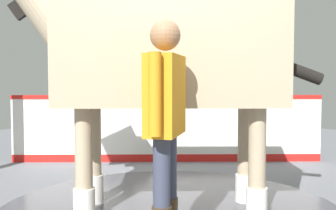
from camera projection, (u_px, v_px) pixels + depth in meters
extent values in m
cylinder|color=#4C4C54|center=(170.00, 209.00, 3.95)|extent=(3.45, 3.45, 0.00)
cube|color=white|center=(167.00, 130.00, 6.34)|extent=(3.57, 3.48, 1.01)
cube|color=red|center=(167.00, 97.00, 6.31)|extent=(3.58, 3.49, 0.06)
cube|color=red|center=(167.00, 158.00, 6.37)|extent=(3.57, 3.48, 0.12)
cube|color=tan|center=(170.00, 57.00, 3.87)|extent=(2.17, 2.15, 0.95)
cylinder|color=tan|center=(84.00, 164.00, 3.65)|extent=(0.16, 0.16, 1.04)
cylinder|color=silver|center=(84.00, 204.00, 3.67)|extent=(0.20, 0.20, 0.29)
cylinder|color=tan|center=(94.00, 153.00, 4.17)|extent=(0.16, 0.16, 1.04)
cylinder|color=silver|center=(94.00, 189.00, 4.19)|extent=(0.20, 0.20, 0.29)
cylinder|color=tan|center=(257.00, 163.00, 3.68)|extent=(0.16, 0.16, 1.04)
cylinder|color=silver|center=(257.00, 203.00, 3.70)|extent=(0.20, 0.20, 0.29)
cylinder|color=tan|center=(245.00, 153.00, 4.20)|extent=(0.16, 0.16, 1.04)
cylinder|color=silver|center=(245.00, 188.00, 4.22)|extent=(0.20, 0.20, 0.29)
cylinder|color=tan|center=(46.00, 5.00, 3.82)|extent=(0.90, 0.89, 0.95)
cylinder|color=black|center=(288.00, 67.00, 3.89)|extent=(0.58, 0.57, 0.35)
cylinder|color=#383D51|center=(169.00, 165.00, 3.17)|extent=(0.13, 0.13, 0.52)
cylinder|color=#383D51|center=(162.00, 172.00, 2.95)|extent=(0.13, 0.13, 0.52)
cube|color=orange|center=(165.00, 95.00, 3.02)|extent=(0.54, 0.45, 0.61)
cylinder|color=orange|center=(174.00, 92.00, 3.32)|extent=(0.09, 0.09, 0.58)
cylinder|color=orange|center=(155.00, 94.00, 2.73)|extent=(0.09, 0.09, 0.58)
sphere|color=#936B4C|center=(165.00, 35.00, 3.00)|extent=(0.23, 0.23, 0.23)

